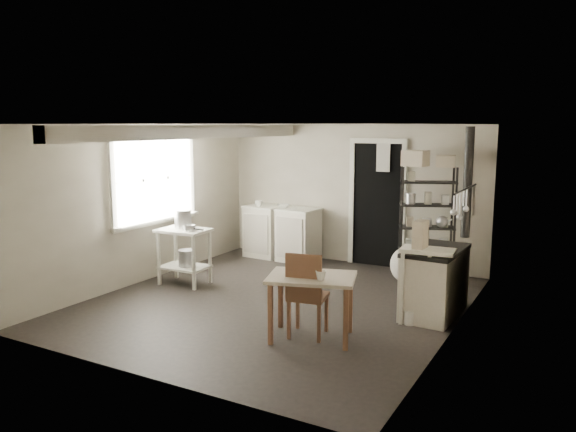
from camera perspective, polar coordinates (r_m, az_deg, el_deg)
The scene contains 31 objects.
floor at distance 7.43m, azimuth -1.13°, elevation -8.73°, with size 5.00×5.00×0.00m, color black.
ceiling at distance 7.07m, azimuth -1.19°, elevation 9.30°, with size 5.00×5.00×0.00m, color silver.
wall_back at distance 9.38m, azimuth 6.50°, elevation 2.19°, with size 4.50×0.02×2.30m, color #B5AD9A.
wall_front at distance 5.18m, azimuth -15.13°, elevation -3.81°, with size 4.50×0.02×2.30m, color #B5AD9A.
wall_left at distance 8.50m, azimuth -14.42°, elevation 1.22°, with size 0.02×5.00×2.30m, color #B5AD9A.
wall_right at distance 6.36m, azimuth 16.71°, elevation -1.51°, with size 0.02×5.00×2.30m, color #B5AD9A.
window at distance 8.58m, azimuth -13.46°, elevation 3.69°, with size 0.12×1.76×1.28m, color white, non-canonical shape.
doorway at distance 9.22m, azimuth 9.00°, elevation 1.07°, with size 0.96×0.10×2.08m, color white, non-canonical shape.
ceiling_beam at distance 7.74m, azimuth -8.99°, elevation 8.45°, with size 0.18×5.00×0.18m, color white, non-canonical shape.
wallpaper_panel at distance 6.36m, azimuth 16.62°, elevation -1.50°, with size 0.01×5.00×2.30m, color beige, non-canonical shape.
utensil_rail at distance 6.89m, azimuth 17.44°, elevation 2.63°, with size 0.06×1.20×0.44m, color #B6B6B8, non-canonical shape.
prep_table at distance 8.29m, azimuth -10.47°, elevation -4.11°, with size 0.71×0.51×0.81m, color white, non-canonical shape.
stockpot at distance 8.30m, azimuth -10.63°, elevation -0.30°, with size 0.25×0.25×0.26m, color #B6B6B8.
saucepan at distance 8.04m, azimuth -9.98°, elevation -1.23°, with size 0.17×0.17×0.09m, color #B6B6B8.
bucket at distance 8.26m, azimuth -10.28°, elevation -4.27°, with size 0.23×0.23×0.25m, color #B6B6B8.
base_cabinets at distance 9.71m, azimuth -0.64°, elevation -1.64°, with size 1.37×0.59×0.90m, color beige, non-canonical shape.
mixing_bowl at distance 9.59m, azimuth -0.48°, elevation 1.22°, with size 0.27×0.27×0.07m, color white.
counter_cup at distance 9.72m, azimuth -3.00°, elevation 1.42°, with size 0.13×0.13×0.10m, color white.
shelf_rack at distance 8.58m, azimuth 13.96°, elevation -0.03°, with size 0.80×0.31×1.69m, color black, non-canonical shape.
shelf_jar at distance 8.66m, azimuth 11.96°, elevation 2.91°, with size 0.09×0.09×0.19m, color white.
storage_box_a at distance 8.52m, azimuth 12.88°, elevation 7.11°, with size 0.33×0.29×0.23m, color beige.
storage_box_b at distance 8.44m, azimuth 15.79°, elevation 6.84°, with size 0.27×0.25×0.17m, color beige.
stove at distance 7.06m, azimuth 14.69°, elevation -6.27°, with size 0.58×1.05×0.82m, color beige, non-canonical shape.
stovepipe at distance 7.26m, azimuth 17.79°, elevation 3.25°, with size 0.12×0.12×1.49m, color black, non-canonical shape.
side_ledge at distance 6.60m, azimuth 13.87°, elevation -7.43°, with size 0.60×0.32×0.92m, color white, non-canonical shape.
oats_box at distance 6.47m, azimuth 13.27°, elevation -2.43°, with size 0.12×0.21×0.31m, color beige.
work_table at distance 6.12m, azimuth 2.41°, elevation -8.96°, with size 0.92×0.64×0.70m, color beige, non-canonical shape.
table_cup at distance 5.84m, azimuth 3.34°, elevation -5.47°, with size 0.11×0.11×0.10m, color white.
chair at distance 6.17m, azimuth 2.06°, elevation -7.79°, with size 0.39×0.41×0.96m, color brown, non-canonical shape.
flour_sack at distance 8.45m, azimuth 11.76°, elevation -5.02°, with size 0.43×0.36×0.51m, color beige.
floor_crock at distance 6.77m, azimuth 12.24°, elevation -10.10°, with size 0.13×0.13×0.16m, color white.
Camera 1 is at (3.53, -6.12, 2.29)m, focal length 35.00 mm.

